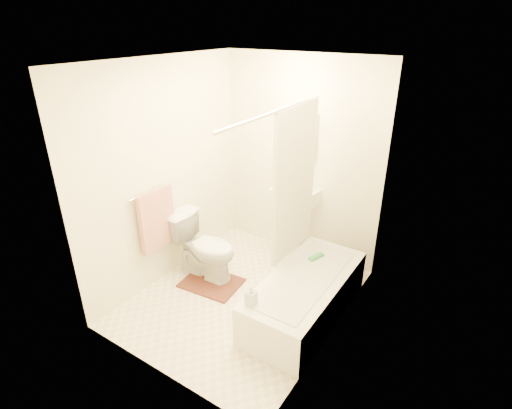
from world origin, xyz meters
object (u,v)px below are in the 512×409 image
Objects in this scene: sink at (295,220)px; soap_bottle at (251,295)px; bathtub at (305,296)px; bath_mat at (212,283)px; toilet at (205,247)px.

sink reaches higher than soap_bottle.
bath_mat is at bearing -173.48° from bathtub.
bath_mat is (-0.47, -1.06, -0.48)m from sink.
bathtub is 2.40× the size of bath_mat.
toilet reaches higher than bath_mat.
toilet is at bearing 150.17° from soap_bottle.
toilet reaches higher than bathtub.
soap_bottle is (-0.23, -0.61, 0.31)m from bathtub.
soap_bottle is at bearing -67.59° from sink.
toilet is 3.96× the size of soap_bottle.
sink is 5.04× the size of soap_bottle.
sink is at bearing 124.12° from bathtub.
sink is at bearing -35.86° from toilet.
toilet is 1.27m from bathtub.
sink reaches higher than bathtub.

